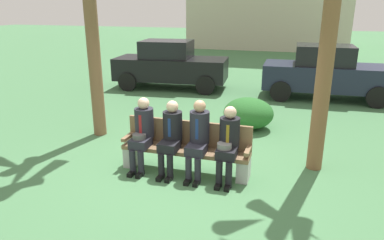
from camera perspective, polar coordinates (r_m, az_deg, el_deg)
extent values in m
plane|color=#44764A|center=(6.52, -1.55, -8.13)|extent=(80.00, 80.00, 0.00)
cube|color=brown|center=(6.33, -1.06, -4.82)|extent=(2.29, 0.44, 0.07)
cube|color=brown|center=(6.41, -0.55, -2.04)|extent=(2.29, 0.06, 0.45)
cube|color=brown|center=(6.68, -10.10, -2.61)|extent=(0.08, 0.44, 0.06)
cube|color=brown|center=(6.05, 8.94, -4.76)|extent=(0.08, 0.44, 0.06)
cube|color=#BCBCBC|center=(6.79, -9.49, -5.51)|extent=(0.20, 0.37, 0.38)
cube|color=#BCBCBC|center=(6.21, 8.23, -7.77)|extent=(0.20, 0.37, 0.38)
cube|color=#23232D|center=(6.41, -8.21, -3.59)|extent=(0.32, 0.38, 0.16)
cylinder|color=#23232D|center=(6.41, -9.46, -6.64)|extent=(0.11, 0.11, 0.45)
cylinder|color=#23232D|center=(6.34, -8.15, -6.84)|extent=(0.11, 0.11, 0.45)
cube|color=black|center=(6.44, -9.61, -8.39)|extent=(0.09, 0.22, 0.07)
cube|color=black|center=(6.38, -8.30, -8.60)|extent=(0.09, 0.22, 0.07)
cylinder|color=#23232D|center=(6.47, -7.62, -0.41)|extent=(0.34, 0.34, 0.53)
cube|color=maroon|center=(6.32, -8.24, -0.69)|extent=(0.05, 0.01, 0.34)
sphere|color=beige|center=(6.37, -7.76, 2.66)|extent=(0.21, 0.21, 0.21)
cylinder|color=#505050|center=(6.36, -8.41, -2.60)|extent=(0.24, 0.24, 0.09)
cube|color=black|center=(6.21, -3.66, -4.16)|extent=(0.32, 0.38, 0.16)
cylinder|color=black|center=(6.20, -4.92, -7.32)|extent=(0.11, 0.11, 0.45)
cylinder|color=black|center=(6.15, -3.52, -7.52)|extent=(0.11, 0.11, 0.45)
cube|color=black|center=(6.23, -5.08, -9.12)|extent=(0.09, 0.22, 0.07)
cube|color=black|center=(6.18, -3.68, -9.33)|extent=(0.09, 0.22, 0.07)
cylinder|color=black|center=(6.27, -3.11, -0.94)|extent=(0.34, 0.34, 0.51)
cube|color=navy|center=(6.12, -3.64, -1.24)|extent=(0.05, 0.01, 0.33)
sphere|color=beige|center=(6.17, -3.16, 2.16)|extent=(0.21, 0.21, 0.21)
cube|color=#23232D|center=(6.07, 0.70, -4.68)|extent=(0.32, 0.38, 0.16)
cylinder|color=#23232D|center=(6.05, -0.56, -7.92)|extent=(0.11, 0.11, 0.45)
cylinder|color=#23232D|center=(6.01, 0.92, -8.12)|extent=(0.11, 0.11, 0.45)
cube|color=black|center=(6.08, -0.72, -9.77)|extent=(0.09, 0.22, 0.07)
cube|color=black|center=(6.04, 0.75, -9.97)|extent=(0.09, 0.22, 0.07)
cylinder|color=#23232D|center=(6.12, 1.21, -1.16)|extent=(0.34, 0.34, 0.56)
cube|color=navy|center=(5.97, 0.78, -1.48)|extent=(0.05, 0.01, 0.36)
sphere|color=tan|center=(6.01, 1.23, 2.22)|extent=(0.21, 0.21, 0.21)
cube|color=black|center=(5.96, 5.57, -5.22)|extent=(0.32, 0.38, 0.16)
cylinder|color=black|center=(5.93, 4.34, -8.54)|extent=(0.11, 0.11, 0.45)
cylinder|color=black|center=(5.90, 5.87, -8.73)|extent=(0.11, 0.11, 0.45)
cube|color=black|center=(5.96, 4.17, -10.43)|extent=(0.09, 0.22, 0.07)
cube|color=black|center=(5.94, 5.70, -10.62)|extent=(0.09, 0.22, 0.07)
cylinder|color=black|center=(6.02, 6.02, -1.92)|extent=(0.34, 0.34, 0.50)
cube|color=olive|center=(5.86, 5.71, -2.26)|extent=(0.05, 0.01, 0.32)
sphere|color=beige|center=(5.91, 6.13, 1.21)|extent=(0.21, 0.21, 0.21)
cylinder|color=slate|center=(5.90, 5.19, -4.13)|extent=(0.24, 0.24, 0.09)
cylinder|color=brown|center=(6.42, 21.03, 13.06)|extent=(0.27, 0.27, 4.89)
cylinder|color=brown|center=(8.10, -15.73, 14.37)|extent=(0.28, 0.28, 4.90)
ellipsoid|color=#286529|center=(8.69, 8.98, 1.06)|extent=(1.20, 1.10, 0.75)
cube|color=black|center=(12.83, -3.33, 8.19)|extent=(4.03, 1.91, 0.76)
cube|color=black|center=(12.77, -4.05, 11.21)|extent=(1.82, 1.51, 0.60)
cylinder|color=black|center=(13.37, 3.27, 6.93)|extent=(0.65, 0.20, 0.64)
cylinder|color=black|center=(11.86, 2.14, 5.53)|extent=(0.65, 0.20, 0.64)
cylinder|color=black|center=(14.03, -7.91, 7.31)|extent=(0.65, 0.20, 0.64)
cylinder|color=black|center=(12.60, -10.26, 5.99)|extent=(0.65, 0.20, 0.64)
cube|color=#1E2338|center=(12.07, 20.74, 6.44)|extent=(3.93, 1.64, 0.76)
cube|color=black|center=(11.95, 20.38, 9.70)|extent=(1.73, 1.39, 0.60)
cylinder|color=black|center=(13.09, 26.28, 4.86)|extent=(0.64, 0.15, 0.64)
cylinder|color=black|center=(11.59, 27.52, 3.20)|extent=(0.64, 0.15, 0.64)
cylinder|color=black|center=(12.86, 14.23, 5.97)|extent=(0.64, 0.15, 0.64)
cylinder|color=black|center=(11.34, 13.93, 4.43)|extent=(0.64, 0.15, 0.64)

